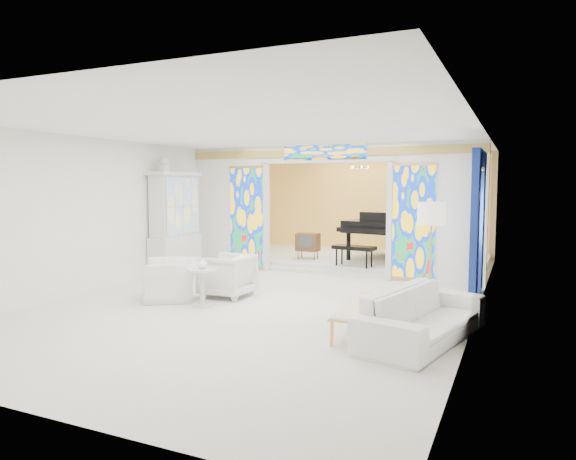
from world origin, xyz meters
The scene contains 24 objects.
floor centered at (0.00, 0.00, 0.00)m, with size 12.00×12.00×0.00m, color white.
ceiling centered at (0.00, 0.00, 3.00)m, with size 7.00×12.00×0.02m, color white.
wall_back centered at (0.00, 6.00, 1.50)m, with size 7.00×0.02×3.00m, color white.
wall_front centered at (0.00, -6.00, 1.50)m, with size 7.00×0.02×3.00m, color white.
wall_left centered at (-3.50, 0.00, 1.50)m, with size 0.02×12.00×3.00m, color white.
wall_right centered at (3.50, 0.00, 1.50)m, with size 0.02×12.00×3.00m, color white.
partition_wall centered at (0.00, 2.00, 1.65)m, with size 7.00×0.22×3.00m.
stained_glass_left centered at (-2.03, 1.89, 1.30)m, with size 0.90×0.04×2.40m, color gold.
stained_glass_right centered at (2.03, 1.89, 1.30)m, with size 0.90×0.04×2.40m, color gold.
stained_glass_transom centered at (0.00, 1.89, 2.82)m, with size 2.00×0.04×0.34m, color gold.
alcove_platform centered at (0.00, 4.10, 0.09)m, with size 6.80×3.80×0.18m, color white.
gold_curtain_back centered at (0.00, 5.88, 1.50)m, with size 6.70×0.10×2.90m, color #F9BD56.
chandelier centered at (0.20, 4.00, 2.55)m, with size 0.48×0.48×0.30m, color #CE9148.
blue_drapes centered at (3.40, 0.70, 1.58)m, with size 0.14×1.85×2.65m.
china_cabinet centered at (-3.22, 0.60, 1.17)m, with size 0.56×1.46×2.72m.
armchair_left centered at (-1.69, -1.55, 0.35)m, with size 1.09×0.95×0.71m, color silver.
armchair_right centered at (-0.87, -0.98, 0.40)m, with size 0.85×0.88×0.80m, color silver.
sofa centered at (2.95, -2.27, 0.35)m, with size 2.38×0.93×0.70m, color white.
side_table centered at (-0.84, -1.83, 0.43)m, with size 0.69×0.69×0.65m.
vase centered at (-0.84, -1.83, 0.75)m, with size 0.18×0.18×0.19m, color silver.
coffee_table centered at (2.12, -2.19, 0.36)m, with size 0.59×1.76×0.39m.
floor_lamp centered at (2.81, -0.86, 1.55)m, with size 0.47×0.47×1.81m.
grand_piano centered at (1.04, 4.05, 1.01)m, with size 2.27×3.18×1.23m.
tv_console centered at (-0.88, 3.07, 0.61)m, with size 0.59×0.42×0.66m.
Camera 1 is at (4.07, -9.15, 2.08)m, focal length 32.00 mm.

